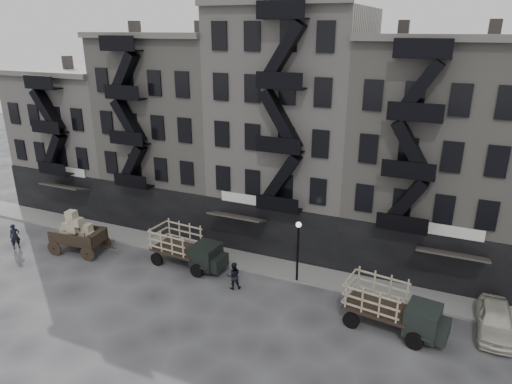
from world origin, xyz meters
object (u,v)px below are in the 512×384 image
at_px(wagon, 76,228).
at_px(car_east, 495,320).
at_px(pedestrian_west, 15,236).
at_px(stake_truck_east, 393,305).
at_px(pedestrian_mid, 234,276).
at_px(stake_truck_west, 187,245).

height_order(wagon, car_east, wagon).
bearing_deg(car_east, pedestrian_west, -174.72).
bearing_deg(stake_truck_east, wagon, -172.64).
distance_m(wagon, pedestrian_mid, 12.81).
relative_size(stake_truck_east, car_east, 1.26).
bearing_deg(car_east, stake_truck_east, -159.84).
bearing_deg(pedestrian_mid, stake_truck_east, 146.75).
xyz_separation_m(stake_truck_west, stake_truck_east, (14.08, -1.69, 0.01)).
distance_m(stake_truck_east, pedestrian_mid, 9.81).
height_order(pedestrian_west, pedestrian_mid, pedestrian_west).
bearing_deg(stake_truck_west, wagon, -165.47).
bearing_deg(pedestrian_mid, stake_truck_west, -49.87).
xyz_separation_m(stake_truck_east, pedestrian_west, (-27.29, -1.26, -0.59)).
height_order(car_east, pedestrian_mid, pedestrian_mid).
xyz_separation_m(stake_truck_west, pedestrian_west, (-13.20, -2.95, -0.58)).
bearing_deg(pedestrian_west, stake_truck_east, -60.59).
bearing_deg(pedestrian_west, car_east, -57.59).
distance_m(car_east, pedestrian_west, 32.65).
bearing_deg(wagon, pedestrian_mid, -6.15).
xyz_separation_m(stake_truck_west, car_east, (19.29, 0.26, -0.78)).
bearing_deg(stake_truck_east, stake_truck_west, -178.92).
distance_m(wagon, pedestrian_west, 5.04).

